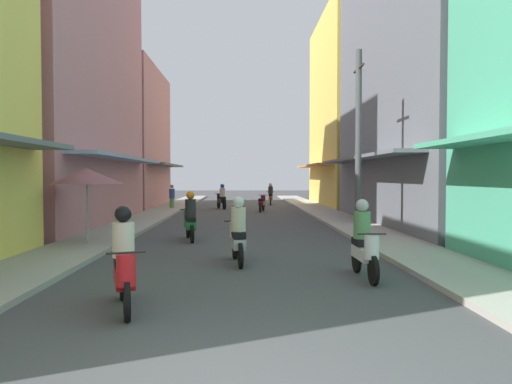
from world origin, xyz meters
TOP-DOWN VIEW (x-y plane):
  - ground_plane at (0.00, 17.94)m, footprint 96.54×96.54m
  - sidewalk_left at (-4.51, 17.94)m, footprint 1.95×51.88m
  - sidewalk_right at (4.51, 17.94)m, footprint 1.95×51.88m
  - building_left_mid at (-8.48, 16.26)m, footprint 7.05×12.44m
  - building_left_far at (-8.48, 27.90)m, footprint 7.05×9.83m
  - building_right_mid at (8.48, 15.71)m, footprint 7.05×13.59m
  - building_right_far at (8.48, 29.12)m, footprint 7.05×11.39m
  - motorbike_maroon at (1.17, 23.55)m, footprint 0.60×1.79m
  - motorbike_green at (-1.63, 11.01)m, footprint 0.63×1.79m
  - motorbike_silver at (-0.07, 6.91)m, footprint 0.55×1.81m
  - motorbike_white at (2.48, 5.22)m, footprint 0.55×1.81m
  - motorbike_black at (-1.28, 25.93)m, footprint 0.76×1.74m
  - motorbike_red at (-1.77, 3.08)m, footprint 0.71×1.76m
  - motorbike_orange at (2.06, 30.30)m, footprint 0.55×1.81m
  - pedestrian_midway at (-4.29, 25.32)m, footprint 0.34×0.34m
  - vendor_umbrella at (-4.45, 9.76)m, footprint 2.04×2.04m
  - utility_pole at (3.79, 11.18)m, footprint 0.20×1.20m

SIDE VIEW (x-z plane):
  - ground_plane at x=0.00m, z-range 0.00..0.00m
  - sidewalk_left at x=-4.51m, z-range 0.00..0.12m
  - sidewalk_right at x=4.51m, z-range 0.00..0.12m
  - motorbike_maroon at x=1.17m, z-range 0.02..0.99m
  - motorbike_green at x=-1.63m, z-range -0.09..1.49m
  - motorbike_silver at x=-0.07m, z-range -0.09..1.49m
  - motorbike_white at x=2.48m, z-range -0.09..1.49m
  - motorbike_black at x=-1.28m, z-range -0.09..1.49m
  - motorbike_red at x=-1.77m, z-range -0.09..1.49m
  - motorbike_orange at x=2.06m, z-range -0.09..1.49m
  - pedestrian_midway at x=-4.29m, z-range 0.00..1.54m
  - vendor_umbrella at x=-4.45m, z-range 0.91..3.18m
  - utility_pole at x=3.79m, z-range 0.07..6.19m
  - building_left_far at x=-8.48m, z-range 0.00..9.11m
  - building_right_far at x=8.48m, z-range -0.01..13.12m
  - building_left_mid at x=-8.48m, z-range -0.01..15.22m
  - building_right_mid at x=8.48m, z-range -0.01..16.07m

